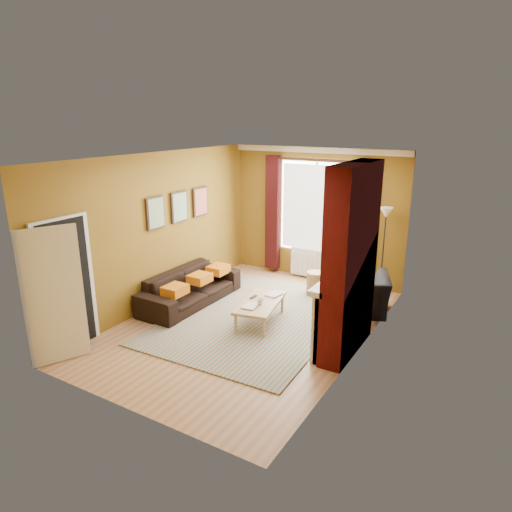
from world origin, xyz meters
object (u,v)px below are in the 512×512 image
object	(u,v)px
coffee_table	(260,304)
floor_lamp	(385,227)
sofa	(190,287)
armchair	(356,293)
wicker_stool	(315,283)

from	to	relation	value
coffee_table	floor_lamp	size ratio (longest dim) A/B	0.72
sofa	armchair	xyz separation A→B (m)	(2.81, 1.20, 0.04)
armchair	wicker_stool	size ratio (longest dim) A/B	2.52
wicker_stool	sofa	bearing A→B (deg)	-137.07
armchair	coffee_table	world-z (taller)	armchair
wicker_stool	armchair	bearing A→B (deg)	-25.78
coffee_table	armchair	bearing A→B (deg)	34.31
sofa	armchair	world-z (taller)	armchair
floor_lamp	sofa	bearing A→B (deg)	-143.81
sofa	wicker_stool	xyz separation A→B (m)	(1.81, 1.68, -0.10)
sofa	floor_lamp	world-z (taller)	floor_lamp
coffee_table	wicker_stool	distance (m)	1.79
sofa	coffee_table	size ratio (longest dim) A/B	1.70
sofa	floor_lamp	distance (m)	3.84
wicker_stool	coffee_table	bearing A→B (deg)	-97.93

